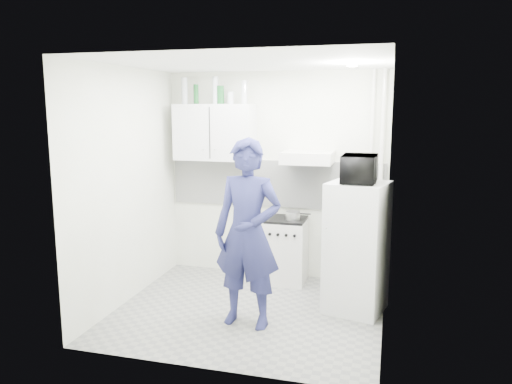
# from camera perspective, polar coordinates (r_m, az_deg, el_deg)

# --- Properties ---
(floor) EXTENTS (2.80, 2.80, 0.00)m
(floor) POSITION_cam_1_polar(r_m,az_deg,el_deg) (5.53, -0.85, -13.41)
(floor) COLOR gray
(floor) RESTS_ON ground
(ceiling) EXTENTS (2.80, 2.80, 0.00)m
(ceiling) POSITION_cam_1_polar(r_m,az_deg,el_deg) (5.09, -0.93, 14.56)
(ceiling) COLOR white
(ceiling) RESTS_ON wall_back
(wall_back) EXTENTS (2.80, 0.00, 2.80)m
(wall_back) POSITION_cam_1_polar(r_m,az_deg,el_deg) (6.35, 2.24, 1.86)
(wall_back) COLOR beige
(wall_back) RESTS_ON floor
(wall_left) EXTENTS (0.00, 2.60, 2.60)m
(wall_left) POSITION_cam_1_polar(r_m,az_deg,el_deg) (5.70, -14.55, 0.63)
(wall_left) COLOR beige
(wall_left) RESTS_ON floor
(wall_right) EXTENTS (0.00, 2.60, 2.60)m
(wall_right) POSITION_cam_1_polar(r_m,az_deg,el_deg) (4.96, 14.86, -0.73)
(wall_right) COLOR beige
(wall_right) RESTS_ON floor
(person) EXTENTS (0.72, 0.51, 1.88)m
(person) POSITION_cam_1_polar(r_m,az_deg,el_deg) (4.92, -0.95, -4.77)
(person) COLOR navy
(person) RESTS_ON floor
(stove) EXTENTS (0.49, 0.49, 0.78)m
(stove) POSITION_cam_1_polar(r_m,az_deg,el_deg) (6.26, 3.47, -6.78)
(stove) COLOR silver
(stove) RESTS_ON floor
(fridge) EXTENTS (0.70, 0.70, 1.40)m
(fridge) POSITION_cam_1_polar(r_m,az_deg,el_deg) (5.43, 11.43, -6.22)
(fridge) COLOR silver
(fridge) RESTS_ON floor
(stove_top) EXTENTS (0.47, 0.47, 0.03)m
(stove_top) POSITION_cam_1_polar(r_m,az_deg,el_deg) (6.16, 3.51, -3.16)
(stove_top) COLOR black
(stove_top) RESTS_ON stove
(saucepan) EXTENTS (0.18, 0.18, 0.10)m
(saucepan) POSITION_cam_1_polar(r_m,az_deg,el_deg) (6.09, 4.22, -2.70)
(saucepan) COLOR silver
(saucepan) RESTS_ON stove_top
(microwave) EXTENTS (0.52, 0.36, 0.28)m
(microwave) POSITION_cam_1_polar(r_m,az_deg,el_deg) (5.26, 11.74, 2.62)
(microwave) COLOR black
(microwave) RESTS_ON fridge
(bottle_a) EXTENTS (0.08, 0.08, 0.33)m
(bottle_a) POSITION_cam_1_polar(r_m,az_deg,el_deg) (6.48, -8.17, 11.37)
(bottle_a) COLOR #B2B7BC
(bottle_a) RESTS_ON upper_cabinet
(bottle_b) EXTENTS (0.06, 0.06, 0.24)m
(bottle_b) POSITION_cam_1_polar(r_m,az_deg,el_deg) (6.42, -6.87, 11.03)
(bottle_b) COLOR #144C1E
(bottle_b) RESTS_ON upper_cabinet
(bottle_d) EXTENTS (0.08, 0.08, 0.33)m
(bottle_d) POSITION_cam_1_polar(r_m,az_deg,el_deg) (6.33, -4.65, 11.50)
(bottle_d) COLOR #B2B7BC
(bottle_d) RESTS_ON upper_cabinet
(canister_a) EXTENTS (0.09, 0.09, 0.22)m
(canister_a) POSITION_cam_1_polar(r_m,az_deg,el_deg) (6.30, -4.07, 11.01)
(canister_a) COLOR #144C1E
(canister_a) RESTS_ON upper_cabinet
(canister_b) EXTENTS (0.08, 0.08, 0.15)m
(canister_b) POSITION_cam_1_polar(r_m,az_deg,el_deg) (6.26, -2.92, 10.69)
(canister_b) COLOR #B2B7BC
(canister_b) RESTS_ON upper_cabinet
(bottle_e) EXTENTS (0.07, 0.07, 0.28)m
(bottle_e) POSITION_cam_1_polar(r_m,az_deg,el_deg) (6.21, -1.36, 11.33)
(bottle_e) COLOR #B2B7BC
(bottle_e) RESTS_ON upper_cabinet
(upper_cabinet) EXTENTS (1.00, 0.35, 0.70)m
(upper_cabinet) POSITION_cam_1_polar(r_m,az_deg,el_deg) (6.34, -4.75, 6.82)
(upper_cabinet) COLOR silver
(upper_cabinet) RESTS_ON wall_back
(range_hood) EXTENTS (0.60, 0.50, 0.14)m
(range_hood) POSITION_cam_1_polar(r_m,az_deg,el_deg) (5.99, 5.93, 3.94)
(range_hood) COLOR silver
(range_hood) RESTS_ON wall_back
(backsplash) EXTENTS (2.74, 0.03, 0.60)m
(backsplash) POSITION_cam_1_polar(r_m,az_deg,el_deg) (6.35, 2.20, 0.95)
(backsplash) COLOR white
(backsplash) RESTS_ON wall_back
(pipe_a) EXTENTS (0.05, 0.05, 2.60)m
(pipe_a) POSITION_cam_1_polar(r_m,az_deg,el_deg) (6.11, 14.03, 1.26)
(pipe_a) COLOR silver
(pipe_a) RESTS_ON floor
(pipe_b) EXTENTS (0.04, 0.04, 2.60)m
(pipe_b) POSITION_cam_1_polar(r_m,az_deg,el_deg) (6.11, 12.91, 1.31)
(pipe_b) COLOR silver
(pipe_b) RESTS_ON floor
(ceiling_spot_fixture) EXTENTS (0.10, 0.10, 0.02)m
(ceiling_spot_fixture) POSITION_cam_1_polar(r_m,az_deg,el_deg) (5.11, 10.91, 14.04)
(ceiling_spot_fixture) COLOR white
(ceiling_spot_fixture) RESTS_ON ceiling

